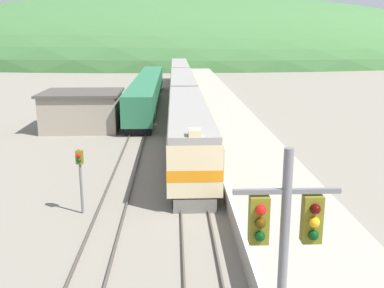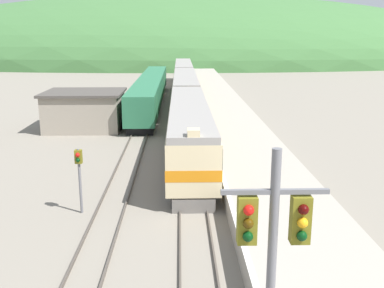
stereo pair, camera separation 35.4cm
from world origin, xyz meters
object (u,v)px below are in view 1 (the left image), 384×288
Objects in this scene: express_train_lead_car at (188,129)px; siding_train at (148,91)px; carriage_third at (180,73)px; signal_mast_main at (283,261)px; signal_post_siding at (80,168)px; carriage_second at (182,90)px.

siding_train is (-4.41, 25.26, -0.35)m from express_train_lead_car.
carriage_third is at bearing 78.53° from siding_train.
signal_mast_main reaches higher than siding_train.
express_train_lead_car is 47.02m from carriage_third.
express_train_lead_car is 11.92m from signal_post_siding.
carriage_second is 23.64m from carriage_third.
siding_train is at bearing 99.91° from express_train_lead_car.
carriage_third is (0.00, 47.02, -0.01)m from express_train_lead_car.
signal_mast_main is 15.67m from signal_post_siding.
signal_mast_main is at bearing -62.68° from signal_post_siding.
signal_mast_main is 2.03× the size of signal_post_siding.
siding_train is at bearing -101.47° from carriage_third.
signal_mast_main is at bearing -87.11° from express_train_lead_car.
express_train_lead_car is at bearing 92.89° from signal_mast_main.
carriage_third reaches higher than siding_train.
signal_post_siding is at bearing 117.32° from signal_mast_main.
carriage_second and carriage_third have the same top height.
signal_mast_main is at bearing -88.53° from carriage_second.
signal_mast_main is at bearing -89.02° from carriage_third.
express_train_lead_car is 0.96× the size of carriage_third.
express_train_lead_car reaches higher than signal_post_siding.
carriage_third is 22.20m from siding_train.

